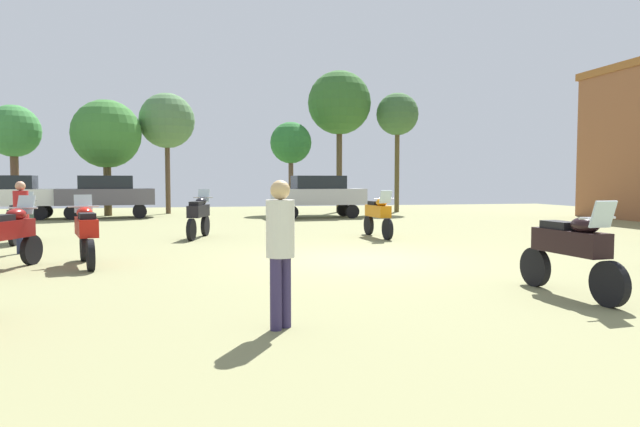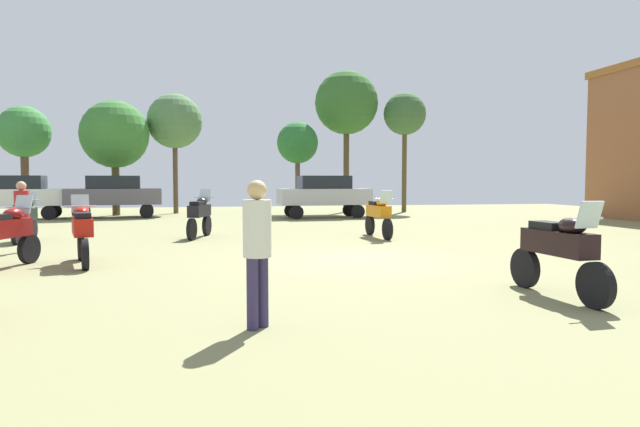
{
  "view_description": "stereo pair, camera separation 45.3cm",
  "coord_description": "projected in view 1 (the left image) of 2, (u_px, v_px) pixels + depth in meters",
  "views": [
    {
      "loc": [
        -3.55,
        -11.8,
        1.78
      ],
      "look_at": [
        0.06,
        4.39,
        0.79
      ],
      "focal_mm": 30.94,
      "sensor_mm": 36.0,
      "label": 1
    },
    {
      "loc": [
        -3.11,
        -11.89,
        1.78
      ],
      "look_at": [
        0.06,
        4.39,
        0.79
      ],
      "focal_mm": 30.94,
      "sensor_mm": 36.0,
      "label": 2
    }
  ],
  "objects": [
    {
      "name": "motorcycle_3",
      "position": [
        378.0,
        214.0,
        17.13
      ],
      "size": [
        0.62,
        2.26,
        1.48
      ],
      "rotation": [
        0.0,
        0.0,
        3.19
      ],
      "color": "black",
      "rests_on": "ground"
    },
    {
      "name": "ground_plane",
      "position": [
        360.0,
        260.0,
        12.37
      ],
      "size": [
        44.0,
        52.0,
        0.02
      ],
      "color": "#807F54"
    },
    {
      "name": "motorcycle_5",
      "position": [
        8.0,
        234.0,
        10.81
      ],
      "size": [
        0.84,
        2.07,
        1.46
      ],
      "rotation": [
        0.0,
        0.0,
        -0.31
      ],
      "color": "black",
      "rests_on": "ground"
    },
    {
      "name": "car_3",
      "position": [
        318.0,
        193.0,
        26.15
      ],
      "size": [
        4.36,
        1.94,
        2.0
      ],
      "rotation": [
        0.0,
        0.0,
        1.6
      ],
      "color": "black",
      "rests_on": "ground"
    },
    {
      "name": "motorcycle_8",
      "position": [
        571.0,
        249.0,
        8.38
      ],
      "size": [
        0.62,
        2.24,
        1.49
      ],
      "rotation": [
        0.0,
        0.0,
        3.2
      ],
      "color": "black",
      "rests_on": "ground"
    },
    {
      "name": "tree_7",
      "position": [
        291.0,
        144.0,
        29.51
      ],
      "size": [
        2.22,
        2.22,
        4.91
      ],
      "color": "brown",
      "rests_on": "ground"
    },
    {
      "name": "person_2",
      "position": [
        21.0,
        211.0,
        13.31
      ],
      "size": [
        0.44,
        0.44,
        1.75
      ],
      "rotation": [
        0.0,
        0.0,
        1.2
      ],
      "color": "#242B49",
      "rests_on": "ground"
    },
    {
      "name": "motorcycle_2",
      "position": [
        21.0,
        218.0,
        15.65
      ],
      "size": [
        0.62,
        2.16,
        1.44
      ],
      "rotation": [
        0.0,
        0.0,
        0.03
      ],
      "color": "black",
      "rests_on": "ground"
    },
    {
      "name": "tree_5",
      "position": [
        339.0,
        103.0,
        30.72
      ],
      "size": [
        3.52,
        3.52,
        7.87
      ],
      "color": "#4F3F27",
      "rests_on": "ground"
    },
    {
      "name": "motorcycle_9",
      "position": [
        86.0,
        231.0,
        11.41
      ],
      "size": [
        0.78,
        2.1,
        1.46
      ],
      "rotation": [
        0.0,
        0.0,
        0.27
      ],
      "color": "black",
      "rests_on": "ground"
    },
    {
      "name": "tree_3",
      "position": [
        106.0,
        134.0,
        27.54
      ],
      "size": [
        3.4,
        3.4,
        5.81
      ],
      "color": "brown",
      "rests_on": "ground"
    },
    {
      "name": "car_1",
      "position": [
        6.0,
        194.0,
        24.76
      ],
      "size": [
        4.45,
        2.2,
        2.0
      ],
      "rotation": [
        0.0,
        0.0,
        1.67
      ],
      "color": "black",
      "rests_on": "ground"
    },
    {
      "name": "person_1",
      "position": [
        280.0,
        242.0,
        6.51
      ],
      "size": [
        0.48,
        0.48,
        1.77
      ],
      "rotation": [
        0.0,
        0.0,
        0.71
      ],
      "color": "#312951",
      "rests_on": "ground"
    },
    {
      "name": "tree_2",
      "position": [
        167.0,
        121.0,
        29.26
      ],
      "size": [
        2.91,
        2.91,
        6.41
      ],
      "color": "brown",
      "rests_on": "ground"
    },
    {
      "name": "tree_4",
      "position": [
        13.0,
        132.0,
        26.88
      ],
      "size": [
        2.54,
        2.54,
        5.47
      ],
      "color": "brown",
      "rests_on": "ground"
    },
    {
      "name": "car_2",
      "position": [
        107.0,
        193.0,
        25.89
      ],
      "size": [
        4.46,
        2.24,
        2.0
      ],
      "rotation": [
        0.0,
        0.0,
        1.67
      ],
      "color": "black",
      "rests_on": "ground"
    },
    {
      "name": "tree_6",
      "position": [
        397.0,
        115.0,
        30.83
      ],
      "size": [
        2.36,
        2.36,
        6.67
      ],
      "color": "#4F4424",
      "rests_on": "ground"
    },
    {
      "name": "motorcycle_12",
      "position": [
        199.0,
        214.0,
        16.87
      ],
      "size": [
        0.81,
        2.1,
        1.49
      ],
      "rotation": [
        0.0,
        0.0,
        -0.29
      ],
      "color": "black",
      "rests_on": "ground"
    }
  ]
}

